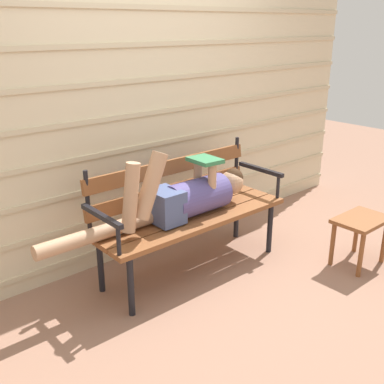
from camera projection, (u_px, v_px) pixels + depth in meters
ground_plane at (197, 272)px, 3.58m from camera, size 12.00×12.00×0.00m
house_siding at (145, 113)px, 3.63m from camera, size 4.97×0.08×2.32m
park_bench at (186, 207)px, 3.50m from camera, size 1.57×0.51×0.91m
reclining_person at (182, 197)px, 3.35m from camera, size 1.71×0.26×0.57m
footstool at (361, 227)px, 3.61m from camera, size 0.44×0.31×0.40m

